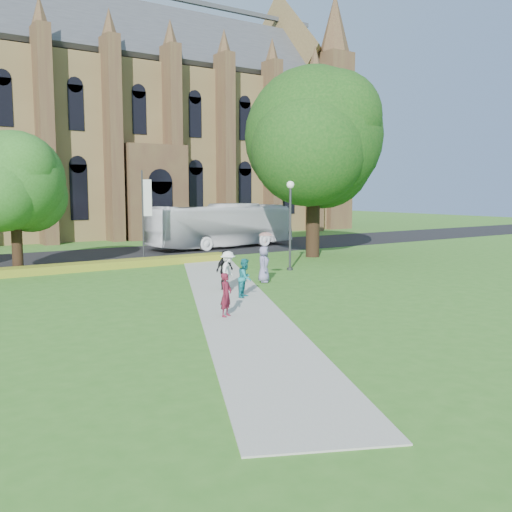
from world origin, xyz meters
TOP-DOWN VIEW (x-y plane):
  - ground at (0.00, 0.00)m, footprint 160.00×160.00m
  - road at (0.00, 20.00)m, footprint 160.00×10.00m
  - footpath at (0.00, 1.00)m, footprint 15.58×28.54m
  - flower_hedge at (-2.00, 13.20)m, footprint 18.00×1.40m
  - cathedral at (10.00, 39.73)m, footprint 52.60×18.25m
  - streetlamp at (7.50, 6.50)m, footprint 0.44×0.44m
  - large_tree at (13.00, 11.00)m, footprint 9.60×9.60m
  - street_tree_1 at (-6.00, 14.50)m, footprint 5.60×5.60m
  - banner_pole_0 at (2.11, 15.20)m, footprint 0.70×0.10m
  - tour_coach at (10.93, 20.04)m, footprint 13.06×4.09m
  - pedestrian_0 at (-2.17, -2.15)m, footprint 0.71×0.64m
  - pedestrian_1 at (0.54, 0.69)m, footprint 1.04×1.01m
  - pedestrian_2 at (0.54, 2.13)m, footprint 1.36×1.37m
  - pedestrian_3 at (0.78, 2.81)m, footprint 1.18×0.77m
  - pedestrian_4 at (3.58, 3.59)m, footprint 1.03×1.06m
  - parasol at (3.76, 3.69)m, footprint 0.87×0.87m

SIDE VIEW (x-z plane):
  - ground at x=0.00m, z-range 0.00..0.00m
  - road at x=0.00m, z-range 0.00..0.02m
  - footpath at x=0.00m, z-range 0.00..0.04m
  - flower_hedge at x=-2.00m, z-range 0.00..0.45m
  - pedestrian_0 at x=-2.17m, z-range 0.04..1.67m
  - pedestrian_1 at x=0.54m, z-range 0.04..1.74m
  - pedestrian_4 at x=3.58m, z-range 0.04..1.87m
  - pedestrian_3 at x=0.78m, z-range 0.04..1.91m
  - pedestrian_2 at x=0.54m, z-range 0.04..1.94m
  - tour_coach at x=10.93m, z-range 0.02..3.60m
  - parasol at x=3.76m, z-range 1.87..2.49m
  - streetlamp at x=7.50m, z-range 0.68..5.92m
  - banner_pole_0 at x=2.11m, z-range 0.39..6.39m
  - street_tree_1 at x=-6.00m, z-range 1.20..9.25m
  - large_tree at x=13.00m, z-range 1.77..14.97m
  - cathedral at x=10.00m, z-range -1.02..26.98m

